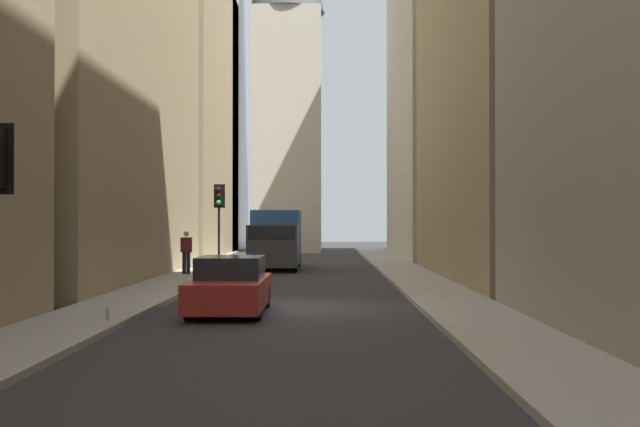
{
  "coord_description": "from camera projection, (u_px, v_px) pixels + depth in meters",
  "views": [
    {
      "loc": [
        -20.9,
        -0.98,
        2.3
      ],
      "look_at": [
        14.18,
        -0.75,
        2.66
      ],
      "focal_mm": 43.85,
      "sensor_mm": 36.0,
      "label": 1
    }
  ],
  "objects": [
    {
      "name": "delivery_truck",
      "position": [
        276.0,
        239.0,
        37.69
      ],
      "size": [
        6.46,
        2.25,
        2.84
      ],
      "color": "#285699",
      "rests_on": "ground_plane"
    },
    {
      "name": "discarded_bottle",
      "position": [
        107.0,
        315.0,
        17.11
      ],
      "size": [
        0.07,
        0.07,
        0.27
      ],
      "color": "#999EA3",
      "rests_on": "sidewalk_right"
    },
    {
      "name": "sidewalk_left",
      "position": [
        457.0,
        305.0,
        20.86
      ],
      "size": [
        90.0,
        2.2,
        0.14
      ],
      "primitive_type": "cube",
      "color": "#A8A399",
      "rests_on": "ground_plane"
    },
    {
      "name": "building_left_far",
      "position": [
        475.0,
        85.0,
        49.9
      ],
      "size": [
        17.31,
        10.0,
        22.08
      ],
      "color": "beige",
      "rests_on": "ground_plane"
    },
    {
      "name": "building_left_midfar",
      "position": [
        570.0,
        32.0,
        30.68
      ],
      "size": [
        17.44,
        10.0,
        19.53
      ],
      "color": "#9E8966",
      "rests_on": "ground_plane"
    },
    {
      "name": "sedan_red",
      "position": [
        230.0,
        287.0,
        19.53
      ],
      "size": [
        4.3,
        1.78,
        1.42
      ],
      "color": "maroon",
      "rests_on": "ground_plane"
    },
    {
      "name": "building_right_far",
      "position": [
        147.0,
        114.0,
        50.69
      ],
      "size": [
        17.01,
        10.0,
        18.64
      ],
      "color": "#9E8966",
      "rests_on": "ground_plane"
    },
    {
      "name": "pedestrian",
      "position": [
        186.0,
        250.0,
        32.1
      ],
      "size": [
        0.26,
        0.44,
        1.77
      ],
      "color": "black",
      "rests_on": "sidewalk_right"
    },
    {
      "name": "traffic_light_midblock",
      "position": [
        219.0,
        206.0,
        36.31
      ],
      "size": [
        0.43,
        0.52,
        3.9
      ],
      "color": "black",
      "rests_on": "sidewalk_right"
    },
    {
      "name": "sidewalk_right",
      "position": [
        121.0,
        305.0,
        20.92
      ],
      "size": [
        90.0,
        2.2,
        0.14
      ],
      "primitive_type": "cube",
      "color": "#A8A399",
      "rests_on": "ground_plane"
    },
    {
      "name": "church_spire",
      "position": [
        287.0,
        23.0,
        58.68
      ],
      "size": [
        5.62,
        5.62,
        32.87
      ],
      "color": "#B7B2A5",
      "rests_on": "ground_plane"
    },
    {
      "name": "ground_plane",
      "position": [
        289.0,
        307.0,
        20.88
      ],
      "size": [
        135.0,
        135.0,
        0.0
      ],
      "primitive_type": "plane",
      "color": "#302D30"
    }
  ]
}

